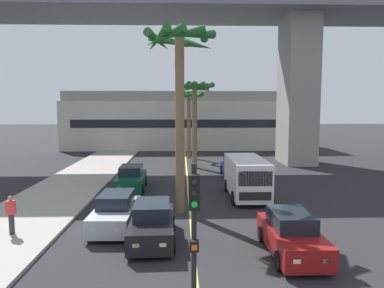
{
  "coord_description": "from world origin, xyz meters",
  "views": [
    {
      "loc": [
        -0.44,
        -0.83,
        5.42
      ],
      "look_at": [
        0.0,
        14.0,
        3.87
      ],
      "focal_mm": 33.5,
      "sensor_mm": 36.0,
      "label": 1
    }
  ],
  "objects_px": {
    "car_queue_third": "(291,235)",
    "car_queue_fifth": "(131,179)",
    "palm_tree_mid_median": "(189,103)",
    "car_queue_fourth": "(234,167)",
    "palm_tree_far_median": "(179,67)",
    "delivery_van": "(246,176)",
    "car_queue_front": "(152,223)",
    "pedestrian_near_crosswalk": "(11,214)",
    "car_queue_second": "(116,212)",
    "palm_tree_near_median": "(195,100)",
    "traffic_light_median_near": "(194,231)"
  },
  "relations": [
    {
      "from": "car_queue_fifth",
      "to": "palm_tree_near_median",
      "type": "distance_m",
      "value": 10.85
    },
    {
      "from": "car_queue_second",
      "to": "car_queue_fifth",
      "type": "relative_size",
      "value": 1.0
    },
    {
      "from": "car_queue_fourth",
      "to": "car_queue_third",
      "type": "bearing_deg",
      "value": -90.35
    },
    {
      "from": "delivery_van",
      "to": "car_queue_third",
      "type": "bearing_deg",
      "value": -88.78
    },
    {
      "from": "delivery_van",
      "to": "palm_tree_mid_median",
      "type": "relative_size",
      "value": 0.74
    },
    {
      "from": "car_queue_third",
      "to": "palm_tree_near_median",
      "type": "xyz_separation_m",
      "value": [
        -2.87,
        18.85,
        5.32
      ]
    },
    {
      "from": "car_queue_third",
      "to": "palm_tree_near_median",
      "type": "height_order",
      "value": "palm_tree_near_median"
    },
    {
      "from": "car_queue_front",
      "to": "car_queue_fourth",
      "type": "xyz_separation_m",
      "value": [
        5.33,
        13.63,
        0.0
      ]
    },
    {
      "from": "palm_tree_near_median",
      "to": "palm_tree_mid_median",
      "type": "bearing_deg",
      "value": 93.64
    },
    {
      "from": "car_queue_second",
      "to": "palm_tree_mid_median",
      "type": "relative_size",
      "value": 0.59
    },
    {
      "from": "palm_tree_near_median",
      "to": "pedestrian_near_crosswalk",
      "type": "distance_m",
      "value": 19.43
    },
    {
      "from": "palm_tree_near_median",
      "to": "pedestrian_near_crosswalk",
      "type": "bearing_deg",
      "value": -115.97
    },
    {
      "from": "car_queue_third",
      "to": "palm_tree_mid_median",
      "type": "relative_size",
      "value": 0.58
    },
    {
      "from": "palm_tree_far_median",
      "to": "palm_tree_near_median",
      "type": "bearing_deg",
      "value": 84.59
    },
    {
      "from": "palm_tree_near_median",
      "to": "palm_tree_far_median",
      "type": "distance_m",
      "value": 13.58
    },
    {
      "from": "car_queue_fourth",
      "to": "palm_tree_far_median",
      "type": "height_order",
      "value": "palm_tree_far_median"
    },
    {
      "from": "traffic_light_median_near",
      "to": "palm_tree_mid_median",
      "type": "bearing_deg",
      "value": 89.03
    },
    {
      "from": "pedestrian_near_crosswalk",
      "to": "traffic_light_median_near",
      "type": "bearing_deg",
      "value": -43.94
    },
    {
      "from": "delivery_van",
      "to": "car_queue_fifth",
      "type": "bearing_deg",
      "value": 162.55
    },
    {
      "from": "car_queue_front",
      "to": "pedestrian_near_crosswalk",
      "type": "distance_m",
      "value": 5.88
    },
    {
      "from": "car_queue_front",
      "to": "pedestrian_near_crosswalk",
      "type": "xyz_separation_m",
      "value": [
        -5.85,
        0.53,
        0.28
      ]
    },
    {
      "from": "car_queue_front",
      "to": "palm_tree_near_median",
      "type": "xyz_separation_m",
      "value": [
        2.37,
        17.4,
        5.32
      ]
    },
    {
      "from": "car_queue_fifth",
      "to": "delivery_van",
      "type": "relative_size",
      "value": 0.79
    },
    {
      "from": "car_queue_third",
      "to": "delivery_van",
      "type": "bearing_deg",
      "value": 91.22
    },
    {
      "from": "traffic_light_median_near",
      "to": "palm_tree_near_median",
      "type": "xyz_separation_m",
      "value": [
        0.91,
        23.92,
        3.32
      ]
    },
    {
      "from": "car_queue_second",
      "to": "palm_tree_near_median",
      "type": "relative_size",
      "value": 0.54
    },
    {
      "from": "car_queue_fifth",
      "to": "car_queue_second",
      "type": "bearing_deg",
      "value": -87.34
    },
    {
      "from": "palm_tree_far_median",
      "to": "car_queue_third",
      "type": "bearing_deg",
      "value": -52.5
    },
    {
      "from": "car_queue_fifth",
      "to": "palm_tree_mid_median",
      "type": "height_order",
      "value": "palm_tree_mid_median"
    },
    {
      "from": "car_queue_fourth",
      "to": "pedestrian_near_crosswalk",
      "type": "distance_m",
      "value": 17.22
    },
    {
      "from": "car_queue_second",
      "to": "palm_tree_far_median",
      "type": "height_order",
      "value": "palm_tree_far_median"
    },
    {
      "from": "car_queue_second",
      "to": "car_queue_third",
      "type": "bearing_deg",
      "value": -23.74
    },
    {
      "from": "car_queue_third",
      "to": "palm_tree_far_median",
      "type": "relative_size",
      "value": 0.44
    },
    {
      "from": "palm_tree_far_median",
      "to": "traffic_light_median_near",
      "type": "bearing_deg",
      "value": -87.98
    },
    {
      "from": "car_queue_front",
      "to": "car_queue_second",
      "type": "bearing_deg",
      "value": 137.17
    },
    {
      "from": "car_queue_front",
      "to": "palm_tree_mid_median",
      "type": "relative_size",
      "value": 0.59
    },
    {
      "from": "car_queue_second",
      "to": "delivery_van",
      "type": "relative_size",
      "value": 0.79
    },
    {
      "from": "delivery_van",
      "to": "palm_tree_near_median",
      "type": "xyz_separation_m",
      "value": [
        -2.69,
        10.58,
        4.75
      ]
    },
    {
      "from": "car_queue_second",
      "to": "palm_tree_far_median",
      "type": "xyz_separation_m",
      "value": [
        2.85,
        2.32,
        6.67
      ]
    },
    {
      "from": "palm_tree_near_median",
      "to": "palm_tree_mid_median",
      "type": "distance_m",
      "value": 6.25
    },
    {
      "from": "palm_tree_mid_median",
      "to": "palm_tree_far_median",
      "type": "relative_size",
      "value": 0.76
    },
    {
      "from": "traffic_light_median_near",
      "to": "palm_tree_far_median",
      "type": "bearing_deg",
      "value": 92.02
    },
    {
      "from": "car_queue_front",
      "to": "car_queue_fourth",
      "type": "distance_m",
      "value": 14.63
    },
    {
      "from": "car_queue_third",
      "to": "car_queue_fifth",
      "type": "relative_size",
      "value": 0.99
    },
    {
      "from": "car_queue_fifth",
      "to": "palm_tree_mid_median",
      "type": "distance_m",
      "value": 15.93
    },
    {
      "from": "car_queue_second",
      "to": "traffic_light_median_near",
      "type": "relative_size",
      "value": 0.99
    },
    {
      "from": "car_queue_front",
      "to": "pedestrian_near_crosswalk",
      "type": "height_order",
      "value": "pedestrian_near_crosswalk"
    },
    {
      "from": "car_queue_fourth",
      "to": "car_queue_second",
      "type": "bearing_deg",
      "value": -120.56
    },
    {
      "from": "car_queue_third",
      "to": "palm_tree_near_median",
      "type": "distance_m",
      "value": 19.79
    },
    {
      "from": "car_queue_fourth",
      "to": "delivery_van",
      "type": "distance_m",
      "value": 6.84
    }
  ]
}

